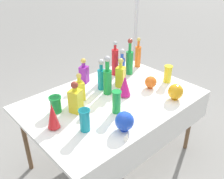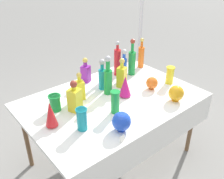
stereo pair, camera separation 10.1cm
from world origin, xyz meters
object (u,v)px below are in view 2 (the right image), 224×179
Objects in this scene: square_decanter_1 at (80,89)px; slender_vase_1 at (170,75)px; square_decanter_0 at (75,98)px; tall_bottle_4 at (108,79)px; fluted_vase_0 at (125,86)px; tall_bottle_2 at (102,77)px; tall_bottle_3 at (132,61)px; square_decanter_2 at (122,75)px; square_decanter_3 at (86,72)px; fluted_vase_1 at (51,114)px; tall_bottle_5 at (117,61)px; round_bowl_0 at (121,121)px; tall_bottle_0 at (124,66)px; canopy_pole at (140,36)px; tall_bottle_1 at (141,56)px; slender_vase_3 at (55,102)px; slender_vase_0 at (115,101)px; slender_vase_2 at (82,119)px; round_bowl_1 at (152,83)px; round_bowl_2 at (176,93)px.

square_decanter_1 reaches higher than slender_vase_1.
slender_vase_1 is (1.05, -0.20, -0.03)m from square_decanter_0.
tall_bottle_4 is 0.18m from fluted_vase_0.
tall_bottle_2 is 1.74× the size of slender_vase_1.
tall_bottle_3 is 1.32× the size of square_decanter_2.
fluted_vase_0 is at bearing -76.82° from square_decanter_3.
square_decanter_0 reaches higher than slender_vase_1.
fluted_vase_0 is at bearing -1.93° from fluted_vase_1.
square_decanter_1 is (0.14, 0.14, -0.01)m from square_decanter_0.
round_bowl_0 is at bearing -128.93° from tall_bottle_5.
canopy_pole reaches higher than tall_bottle_0.
square_decanter_2 is (0.19, 0.02, -0.03)m from tall_bottle_4.
tall_bottle_1 is 1.11× the size of tall_bottle_2.
slender_vase_3 is at bearing -161.38° from canopy_pole.
slender_vase_0 is (-0.14, -0.64, -0.00)m from square_decanter_3.
tall_bottle_5 reaches higher than slender_vase_3.
tall_bottle_3 is at bearing 13.81° from square_decanter_0.
tall_bottle_0 is at bearing 128.37° from slender_vase_1.
tall_bottle_0 is 0.87× the size of tall_bottle_5.
tall_bottle_1 is 0.91× the size of tall_bottle_5.
square_decanter_1 is 1.32× the size of slender_vase_0.
tall_bottle_2 is 1.52× the size of fluted_vase_0.
tall_bottle_3 is at bearing 11.94° from tall_bottle_0.
tall_bottle_3 is 1.82× the size of fluted_vase_1.
slender_vase_1 is 0.82× the size of fluted_vase_1.
tall_bottle_5 is at bearing 58.17° from fluted_vase_0.
square_decanter_3 is (-0.73, 0.11, -0.03)m from tall_bottle_1.
slender_vase_3 is (-0.52, -0.28, -0.03)m from square_decanter_3.
round_bowl_0 is (0.23, -0.21, -0.02)m from slender_vase_2.
tall_bottle_5 is 3.07× the size of round_bowl_1.
tall_bottle_0 is 0.95× the size of tall_bottle_1.
round_bowl_0 is 0.69m from round_bowl_2.
square_decanter_1 is 1.29× the size of fluted_vase_0.
tall_bottle_1 is at bearing 32.51° from fluted_vase_0.
canopy_pole is (0.69, 0.34, 0.07)m from tall_bottle_5.
square_decanter_1 is (-0.61, -0.17, -0.06)m from tall_bottle_5.
square_decanter_1 is 0.46m from fluted_vase_1.
square_decanter_2 is 0.48m from slender_vase_0.
slender_vase_0 is at bearing -176.58° from slender_vase_1.
square_decanter_1 is at bearing -158.59° from canopy_pole.
square_decanter_0 is 1.59m from canopy_pole.
tall_bottle_2 is 0.29m from square_decanter_1.
square_decanter_2 reaches higher than round_bowl_2.
fluted_vase_1 reaches higher than slender_vase_3.
square_decanter_2 is at bearing 111.36° from round_bowl_2.
slender_vase_2 reaches higher than round_bowl_1.
square_decanter_2 is 0.89m from fluted_vase_1.
tall_bottle_5 is at bearing 145.49° from tall_bottle_3.
slender_vase_2 is at bearing -151.97° from tall_bottle_0.
round_bowl_0 is at bearing -115.53° from tall_bottle_2.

